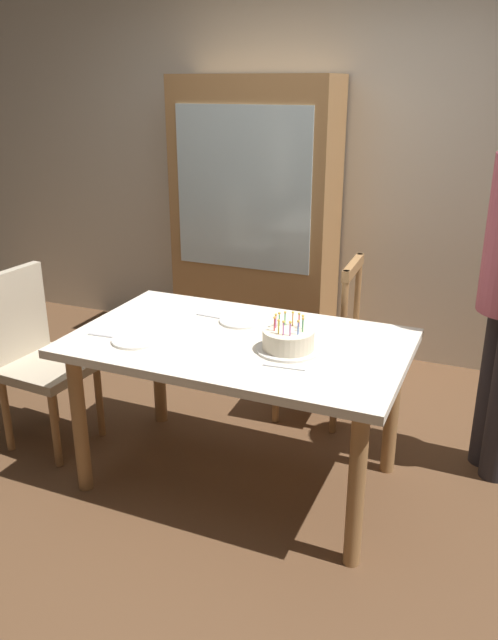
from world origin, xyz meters
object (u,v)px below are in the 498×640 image
object	(u,v)px
birthday_cake	(288,341)
china_cabinet	(255,221)
chair_spindle_back	(319,342)
plate_near_celebrant	(136,340)
plate_far_side	(242,321)
chair_upholstered	(34,350)
dining_table	(239,358)

from	to	relation	value
birthday_cake	china_cabinet	xyz separation A→B (m)	(-0.82, 1.60, 0.16)
chair_spindle_back	plate_near_celebrant	bearing A→B (deg)	-120.05
plate_far_side	china_cabinet	world-z (taller)	china_cabinet
birthday_cake	plate_far_side	distance (m)	0.41
birthday_cake	chair_upholstered	xyz separation A→B (m)	(-1.40, -0.03, -0.26)
dining_table	birthday_cake	bearing A→B (deg)	-8.54
plate_near_celebrant	plate_far_side	distance (m)	0.54
dining_table	plate_near_celebrant	distance (m)	0.48
chair_upholstered	chair_spindle_back	bearing A→B (deg)	33.17
birthday_cake	china_cabinet	distance (m)	1.80
plate_near_celebrant	chair_upholstered	world-z (taller)	chair_upholstered
dining_table	chair_upholstered	xyz separation A→B (m)	(-1.15, -0.07, -0.12)
plate_far_side	chair_upholstered	world-z (taller)	chair_upholstered
birthday_cake	plate_far_side	xyz separation A→B (m)	(-0.33, 0.24, -0.04)
plate_near_celebrant	dining_table	bearing A→B (deg)	26.36
plate_near_celebrant	chair_upholstered	bearing A→B (deg)	169.39
birthday_cake	plate_near_celebrant	bearing A→B (deg)	-165.83
dining_table	birthday_cake	world-z (taller)	birthday_cake
china_cabinet	dining_table	bearing A→B (deg)	-70.11
plate_far_side	dining_table	bearing A→B (deg)	-69.85
plate_far_side	china_cabinet	bearing A→B (deg)	109.85
plate_near_celebrant	chair_spindle_back	bearing A→B (deg)	59.95
plate_far_side	chair_upholstered	xyz separation A→B (m)	(-1.07, -0.28, -0.22)
dining_table	plate_far_side	bearing A→B (deg)	110.15
chair_upholstered	china_cabinet	bearing A→B (deg)	70.24
china_cabinet	chair_spindle_back	bearing A→B (deg)	-47.24
birthday_cake	chair_spindle_back	bearing A→B (deg)	96.81
birthday_cake	chair_spindle_back	xyz separation A→B (m)	(-0.10, 0.82, -0.34)
birthday_cake	plate_near_celebrant	size ratio (longest dim) A/B	1.27
birthday_cake	chair_spindle_back	world-z (taller)	chair_spindle_back
birthday_cake	plate_near_celebrant	xyz separation A→B (m)	(-0.67, -0.17, -0.04)
plate_near_celebrant	chair_spindle_back	xyz separation A→B (m)	(0.57, 0.99, -0.30)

